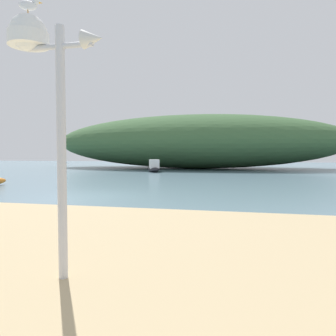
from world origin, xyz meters
The scene contains 5 objects.
ground_plane centered at (0.00, 0.00, 0.00)m, with size 120.00×120.00×0.00m, color slate.
distant_hill centered at (0.72, 27.69, 3.38)m, with size 37.20×14.61×6.76m, color #3D6038.
mast_structure centered at (3.65, -8.98, 3.11)m, with size 1.33×0.53×3.52m.
seagull_on_radar centered at (3.50, -8.98, 3.85)m, with size 0.29×0.21×0.22m.
motorboat_east_reach centered at (-2.27, 18.35, 0.44)m, with size 2.31×3.36×1.28m.
Camera 1 is at (6.25, -12.78, 1.87)m, focal length 34.06 mm.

